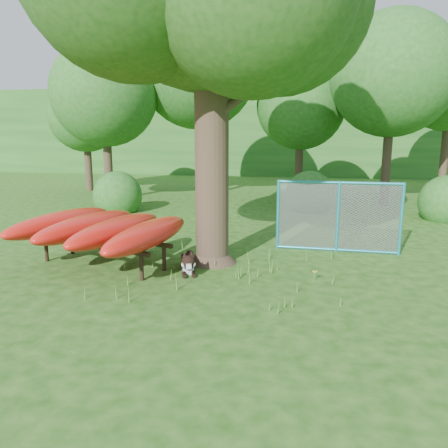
# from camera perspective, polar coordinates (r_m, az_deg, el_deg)

# --- Properties ---
(ground) EXTENTS (80.00, 80.00, 0.00)m
(ground) POSITION_cam_1_polar(r_m,az_deg,el_deg) (8.27, -2.93, -8.41)
(ground) COLOR #1C490E
(ground) RESTS_ON ground
(wooden_post) EXTENTS (0.32, 0.14, 1.18)m
(wooden_post) POSITION_cam_1_polar(r_m,az_deg,el_deg) (9.55, -1.65, -1.76)
(wooden_post) COLOR brown
(wooden_post) RESTS_ON ground
(kayak_rack) EXTENTS (3.76, 4.05, 1.10)m
(kayak_rack) POSITION_cam_1_polar(r_m,az_deg,el_deg) (9.80, -15.69, -0.54)
(kayak_rack) COLOR black
(kayak_rack) RESTS_ON ground
(husky_dog) EXTENTS (0.54, 1.17, 0.53)m
(husky_dog) POSITION_cam_1_polar(r_m,az_deg,el_deg) (9.18, -4.69, -5.16)
(husky_dog) COLOR black
(husky_dog) RESTS_ON ground
(fence_section) EXTENTS (2.98, 0.19, 2.90)m
(fence_section) POSITION_cam_1_polar(r_m,az_deg,el_deg) (10.93, 14.64, 0.92)
(fence_section) COLOR #279DB7
(fence_section) RESTS_ON ground
(wildflower_clump) EXTENTS (0.10, 0.10, 0.21)m
(wildflower_clump) POSITION_cam_1_polar(r_m,az_deg,el_deg) (8.80, 11.73, -6.23)
(wildflower_clump) COLOR #4C862C
(wildflower_clump) RESTS_ON ground
(bg_tree_a) EXTENTS (4.40, 4.40, 6.70)m
(bg_tree_a) POSITION_cam_1_polar(r_m,az_deg,el_deg) (19.50, -15.35, 16.12)
(bg_tree_a) COLOR #382A1E
(bg_tree_a) RESTS_ON ground
(bg_tree_b) EXTENTS (5.20, 5.20, 8.22)m
(bg_tree_b) POSITION_cam_1_polar(r_m,az_deg,el_deg) (20.33, -3.44, 19.49)
(bg_tree_b) COLOR #382A1E
(bg_tree_b) RESTS_ON ground
(bg_tree_c) EXTENTS (4.00, 4.00, 6.12)m
(bg_tree_c) POSITION_cam_1_polar(r_m,az_deg,el_deg) (20.59, 10.01, 15.04)
(bg_tree_c) COLOR #382A1E
(bg_tree_c) RESTS_ON ground
(bg_tree_d) EXTENTS (4.80, 4.80, 7.50)m
(bg_tree_d) POSITION_cam_1_polar(r_m,az_deg,el_deg) (18.95, 21.20, 17.73)
(bg_tree_d) COLOR #382A1E
(bg_tree_d) RESTS_ON ground
(bg_tree_f) EXTENTS (3.60, 3.60, 5.55)m
(bg_tree_f) POSITION_cam_1_polar(r_m,az_deg,el_deg) (23.25, -17.66, 13.34)
(bg_tree_f) COLOR #382A1E
(bg_tree_f) RESTS_ON ground
(shrub_left) EXTENTS (1.80, 1.80, 1.80)m
(shrub_left) POSITION_cam_1_polar(r_m,az_deg,el_deg) (16.77, -13.62, 1.60)
(shrub_left) COLOR #205C1E
(shrub_left) RESTS_ON ground
(shrub_right) EXTENTS (1.80, 1.80, 1.80)m
(shrub_right) POSITION_cam_1_polar(r_m,az_deg,el_deg) (16.48, 26.87, 0.48)
(shrub_right) COLOR #205C1E
(shrub_right) RESTS_ON ground
(shrub_mid) EXTENTS (1.80, 1.80, 1.80)m
(shrub_mid) POSITION_cam_1_polar(r_m,az_deg,el_deg) (16.79, 11.02, 1.72)
(shrub_mid) COLOR #205C1E
(shrub_mid) RESTS_ON ground
(wooded_hillside) EXTENTS (80.00, 12.00, 6.00)m
(wooded_hillside) POSITION_cam_1_polar(r_m,az_deg,el_deg) (35.60, 7.84, 11.83)
(wooded_hillside) COLOR #205C1E
(wooded_hillside) RESTS_ON ground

